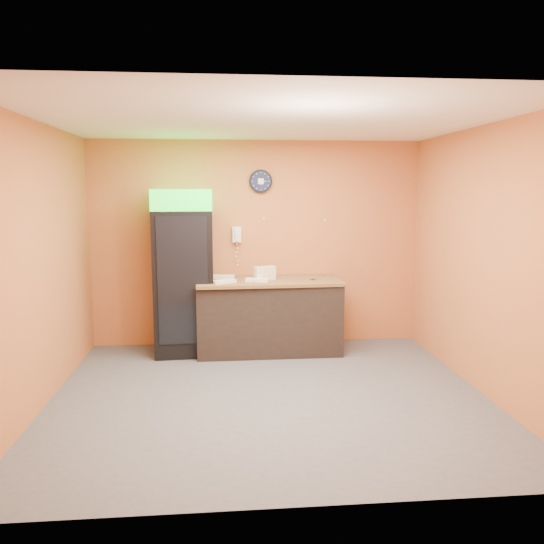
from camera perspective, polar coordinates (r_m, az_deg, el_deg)
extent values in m
plane|color=#47474C|center=(5.70, -0.32, -13.13)|extent=(4.50, 4.50, 0.00)
cube|color=#BE6935|center=(7.32, -1.68, 3.06)|extent=(4.50, 0.02, 2.80)
cube|color=#BE6935|center=(5.62, -23.86, 0.60)|extent=(0.02, 4.00, 2.80)
cube|color=#BE6935|center=(5.97, 21.74, 1.16)|extent=(0.02, 4.00, 2.80)
cube|color=white|center=(5.33, -0.34, 16.03)|extent=(4.50, 4.00, 0.02)
cube|color=black|center=(7.04, -9.49, -1.09)|extent=(0.79, 0.79, 1.87)
cube|color=#1AE425|center=(6.94, -9.71, 7.66)|extent=(0.79, 0.79, 0.27)
cube|color=black|center=(6.66, -9.92, -0.96)|extent=(0.62, 0.06, 1.61)
cube|color=black|center=(7.08, -0.38, -4.82)|extent=(1.86, 0.83, 0.93)
cylinder|color=black|center=(7.27, -1.23, 9.74)|extent=(0.31, 0.05, 0.31)
cylinder|color=#0F1433|center=(7.24, -1.21, 9.74)|extent=(0.27, 0.01, 0.27)
cube|color=white|center=(7.23, -1.21, 9.74)|extent=(0.08, 0.00, 0.08)
cube|color=white|center=(7.25, -3.81, 4.04)|extent=(0.12, 0.07, 0.21)
cube|color=white|center=(7.20, -3.80, 4.01)|extent=(0.05, 0.04, 0.17)
cube|color=brown|center=(6.98, -0.39, -0.94)|extent=(1.90, 0.95, 0.04)
cube|color=beige|center=(6.91, -0.77, -0.62)|extent=(0.30, 0.20, 0.06)
cube|color=beige|center=(6.90, -0.77, -0.14)|extent=(0.30, 0.20, 0.06)
cube|color=beige|center=(6.89, -0.77, 0.35)|extent=(0.30, 0.20, 0.06)
cube|color=silver|center=(6.71, -5.13, -1.02)|extent=(0.30, 0.21, 0.04)
cube|color=silver|center=(6.78, -1.62, -0.88)|extent=(0.31, 0.18, 0.04)
cube|color=silver|center=(7.08, -5.25, -0.51)|extent=(0.30, 0.14, 0.04)
cylinder|color=silver|center=(7.00, -0.17, -0.52)|extent=(0.05, 0.05, 0.05)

